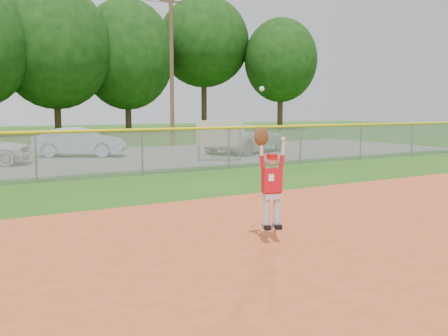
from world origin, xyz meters
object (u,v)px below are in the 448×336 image
Objects in this scene: car_blue at (80,142)px; ballplayer at (270,179)px; car_white_b at (248,138)px; sponsor_sign at (219,135)px.

ballplayer reaches higher than car_blue.
sponsor_sign is at bearing 105.79° from car_white_b.
ballplayer is at bearing -116.54° from sponsor_sign.
ballplayer reaches higher than sponsor_sign.
car_white_b is 2.72× the size of sponsor_sign.
car_white_b is 16.65m from ballplayer.
ballplayer is at bearing 122.31° from car_white_b.
sponsor_sign is 12.50m from ballplayer.
sponsor_sign is (4.36, -5.02, 0.44)m from car_blue.
sponsor_sign is at bearing -109.24° from car_blue.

